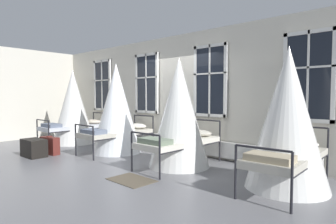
{
  "coord_description": "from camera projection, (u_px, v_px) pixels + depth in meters",
  "views": [
    {
      "loc": [
        4.82,
        -4.52,
        1.48
      ],
      "look_at": [
        0.73,
        0.04,
        1.13
      ],
      "focal_mm": 30.2,
      "sensor_mm": 36.0,
      "label": 1
    }
  ],
  "objects": [
    {
      "name": "window_bank",
      "position": [
        175.0,
        115.0,
        7.44
      ],
      "size": [
        7.4,
        0.1,
        2.62
      ],
      "color": "black",
      "rests_on": "ground"
    },
    {
      "name": "cot_first",
      "position": [
        73.0,
        108.0,
        8.82
      ],
      "size": [
        1.3,
        1.98,
        2.3
      ],
      "rotation": [
        0.0,
        0.0,
        1.55
      ],
      "color": "black",
      "rests_on": "ground"
    },
    {
      "name": "rug_third",
      "position": [
        132.0,
        180.0,
        4.97
      ],
      "size": [
        0.82,
        0.58,
        0.01
      ],
      "primitive_type": "cube",
      "rotation": [
        0.0,
        0.0,
        -0.03
      ],
      "color": "brown",
      "rests_on": "ground"
    },
    {
      "name": "suitcase_dark",
      "position": [
        50.0,
        146.0,
        7.17
      ],
      "size": [
        0.59,
        0.3,
        0.47
      ],
      "rotation": [
        0.0,
        0.0,
        0.16
      ],
      "color": "#5B231E",
      "rests_on": "ground"
    },
    {
      "name": "ground",
      "position": [
        144.0,
        159.0,
        6.66
      ],
      "size": [
        19.21,
        19.21,
        0.0
      ],
      "primitive_type": "plane",
      "color": "slate"
    },
    {
      "name": "back_wall_with_windows",
      "position": [
        178.0,
        94.0,
        7.5
      ],
      "size": [
        10.6,
        0.1,
        3.07
      ],
      "primitive_type": "cube",
      "color": "beige",
      "rests_on": "ground"
    },
    {
      "name": "travel_trunk",
      "position": [
        34.0,
        148.0,
        6.88
      ],
      "size": [
        0.65,
        0.41,
        0.43
      ],
      "primitive_type": "cube",
      "rotation": [
        0.0,
        0.0,
        0.02
      ],
      "color": "black",
      "rests_on": "ground"
    },
    {
      "name": "cot_fourth",
      "position": [
        287.0,
        120.0,
        4.48
      ],
      "size": [
        1.3,
        1.98,
        2.27
      ],
      "rotation": [
        0.0,
        0.0,
        1.58
      ],
      "color": "black",
      "rests_on": "ground"
    },
    {
      "name": "cot_third",
      "position": [
        179.0,
        114.0,
        5.92
      ],
      "size": [
        1.3,
        1.98,
        2.28
      ],
      "rotation": [
        0.0,
        0.0,
        1.55
      ],
      "color": "black",
      "rests_on": "ground"
    },
    {
      "name": "cot_second",
      "position": [
        116.0,
        109.0,
        7.4
      ],
      "size": [
        1.3,
        1.97,
        2.33
      ],
      "rotation": [
        0.0,
        0.0,
        1.57
      ],
      "color": "black",
      "rests_on": "ground"
    }
  ]
}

